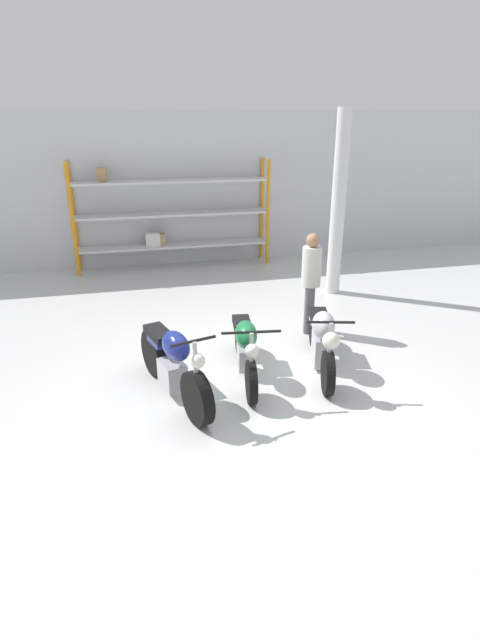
% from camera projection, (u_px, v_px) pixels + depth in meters
% --- Properties ---
extents(ground_plane, '(30.00, 30.00, 0.00)m').
position_uv_depth(ground_plane, '(247.00, 376.00, 7.11)').
color(ground_plane, silver).
extents(back_wall, '(30.00, 0.08, 3.60)m').
position_uv_depth(back_wall, '(183.00, 190.00, 12.07)').
color(back_wall, silver).
rests_on(back_wall, ground_plane).
extents(shelving_rack, '(4.63, 0.63, 2.52)m').
position_uv_depth(shelving_rack, '(170.00, 216.00, 11.86)').
color(shelving_rack, orange).
rests_on(shelving_rack, ground_plane).
extents(support_pillar, '(0.28, 0.28, 3.60)m').
position_uv_depth(support_pillar, '(338.00, 206.00, 9.87)').
color(support_pillar, silver).
rests_on(support_pillar, ground_plane).
extents(motorcycle_blue, '(0.82, 2.06, 1.07)m').
position_uv_depth(motorcycle_blue, '(173.00, 363.00, 6.42)').
color(motorcycle_blue, black).
rests_on(motorcycle_blue, ground_plane).
extents(motorcycle_green, '(0.74, 2.03, 0.98)m').
position_uv_depth(motorcycle_green, '(245.00, 346.00, 6.94)').
color(motorcycle_green, black).
rests_on(motorcycle_green, ground_plane).
extents(motorcycle_silver, '(0.81, 2.09, 1.02)m').
position_uv_depth(motorcycle_silver, '(322.00, 338.00, 7.17)').
color(motorcycle_silver, black).
rests_on(motorcycle_silver, ground_plane).
extents(person_browsing, '(0.44, 0.44, 1.70)m').
position_uv_depth(person_browsing, '(311.00, 275.00, 8.22)').
color(person_browsing, '#595960').
rests_on(person_browsing, ground_plane).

